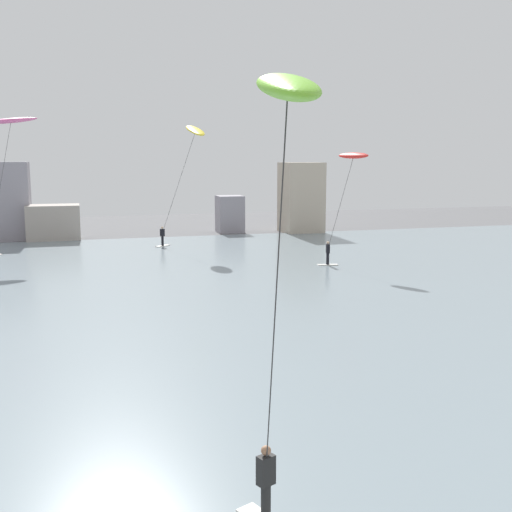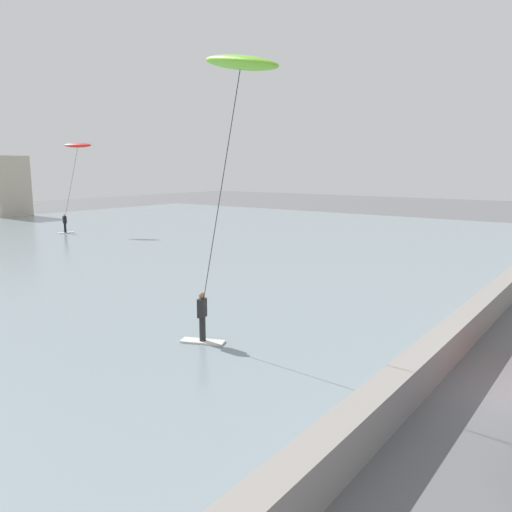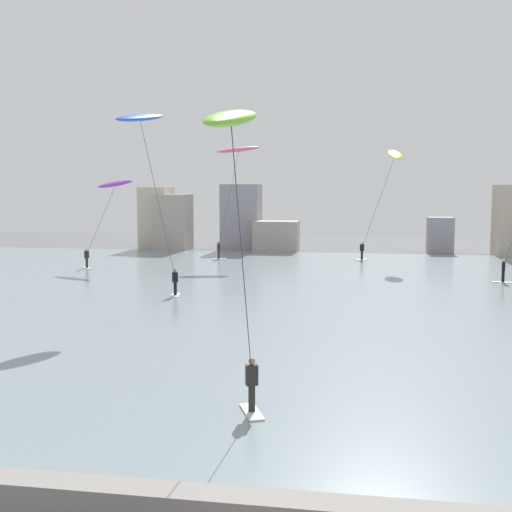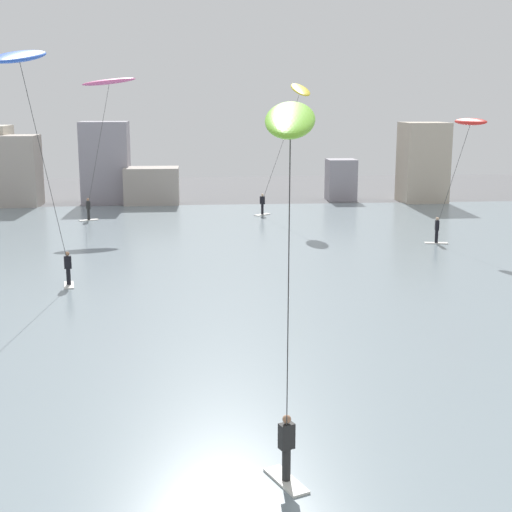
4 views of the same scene
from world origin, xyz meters
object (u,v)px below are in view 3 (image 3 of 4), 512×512
Objects in this scene: kitesurfer_pink at (237,156)px; kitesurfer_yellow at (393,161)px; kitesurfer_purple at (113,189)px; kitesurfer_lime at (234,155)px; kitesurfer_blue at (143,130)px.

kitesurfer_pink is 13.70m from kitesurfer_yellow.
kitesurfer_purple is 0.73× the size of kitesurfer_yellow.
kitesurfer_pink is at bearing 100.88° from kitesurfer_lime.
kitesurfer_lime is at bearing -98.35° from kitesurfer_yellow.
kitesurfer_yellow is at bearing 57.22° from kitesurfer_blue.
kitesurfer_yellow is at bearing 15.76° from kitesurfer_purple.
kitesurfer_pink is 22.42m from kitesurfer_blue.
kitesurfer_blue is (8.35, -16.24, 3.33)m from kitesurfer_purple.
kitesurfer_blue is 1.08× the size of kitesurfer_yellow.
kitesurfer_lime reaches higher than kitesurfer_purple.
kitesurfer_pink reaches higher than kitesurfer_yellow.
kitesurfer_yellow is (5.95, 40.58, 1.47)m from kitesurfer_lime.
kitesurfer_pink is 1.40× the size of kitesurfer_purple.
kitesurfer_lime is 38.12m from kitesurfer_purple.
kitesurfer_blue is (-8.68, 17.85, 2.34)m from kitesurfer_lime.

